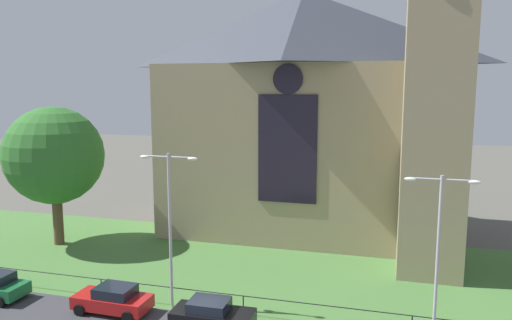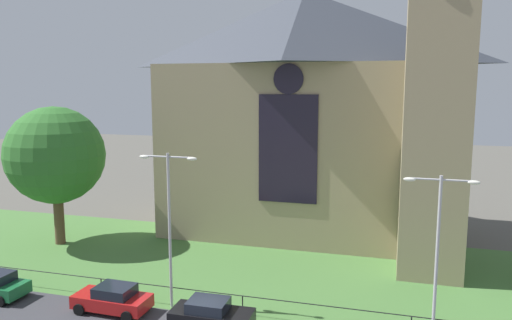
{
  "view_description": "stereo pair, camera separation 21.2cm",
  "coord_description": "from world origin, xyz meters",
  "px_view_note": "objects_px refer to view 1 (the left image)",
  "views": [
    {
      "loc": [
        8.77,
        -21.64,
        12.29
      ],
      "look_at": [
        0.54,
        8.0,
        7.69
      ],
      "focal_mm": 34.72,
      "sensor_mm": 36.0,
      "label": 1
    },
    {
      "loc": [
        8.97,
        -21.59,
        12.29
      ],
      "look_at": [
        0.54,
        8.0,
        7.69
      ],
      "focal_mm": 34.72,
      "sensor_mm": 36.0,
      "label": 2
    }
  ],
  "objects_px": {
    "tree_left_far": "(54,156)",
    "streetlamp_near": "(170,212)",
    "parked_car_black": "(212,315)",
    "church_building": "(310,111)",
    "parked_car_red": "(113,299)",
    "streetlamp_far": "(439,237)"
  },
  "relations": [
    {
      "from": "church_building",
      "to": "parked_car_red",
      "type": "bearing_deg",
      "value": -113.09
    },
    {
      "from": "streetlamp_far",
      "to": "tree_left_far",
      "type": "bearing_deg",
      "value": 163.67
    },
    {
      "from": "streetlamp_far",
      "to": "parked_car_red",
      "type": "bearing_deg",
      "value": -175.03
    },
    {
      "from": "tree_left_far",
      "to": "streetlamp_far",
      "type": "relative_size",
      "value": 1.32
    },
    {
      "from": "tree_left_far",
      "to": "parked_car_black",
      "type": "bearing_deg",
      "value": -30.56
    },
    {
      "from": "parked_car_black",
      "to": "streetlamp_near",
      "type": "bearing_deg",
      "value": 149.32
    },
    {
      "from": "streetlamp_near",
      "to": "parked_car_red",
      "type": "height_order",
      "value": "streetlamp_near"
    },
    {
      "from": "tree_left_far",
      "to": "streetlamp_near",
      "type": "relative_size",
      "value": 1.24
    },
    {
      "from": "parked_car_red",
      "to": "parked_car_black",
      "type": "relative_size",
      "value": 1.0
    },
    {
      "from": "streetlamp_far",
      "to": "church_building",
      "type": "bearing_deg",
      "value": 118.12
    },
    {
      "from": "church_building",
      "to": "parked_car_red",
      "type": "relative_size",
      "value": 6.14
    },
    {
      "from": "tree_left_far",
      "to": "parked_car_black",
      "type": "relative_size",
      "value": 2.55
    },
    {
      "from": "church_building",
      "to": "tree_left_far",
      "type": "distance_m",
      "value": 20.57
    },
    {
      "from": "church_building",
      "to": "streetlamp_far",
      "type": "bearing_deg",
      "value": -61.88
    },
    {
      "from": "streetlamp_near",
      "to": "parked_car_red",
      "type": "relative_size",
      "value": 2.06
    },
    {
      "from": "church_building",
      "to": "tree_left_far",
      "type": "bearing_deg",
      "value": -154.51
    },
    {
      "from": "tree_left_far",
      "to": "streetlamp_near",
      "type": "xyz_separation_m",
      "value": [
        13.41,
        -7.99,
        -1.5
      ]
    },
    {
      "from": "streetlamp_near",
      "to": "parked_car_red",
      "type": "xyz_separation_m",
      "value": [
        -2.83,
        -1.45,
        -4.76
      ]
    },
    {
      "from": "streetlamp_near",
      "to": "streetlamp_far",
      "type": "distance_m",
      "value": 13.86
    },
    {
      "from": "tree_left_far",
      "to": "streetlamp_near",
      "type": "distance_m",
      "value": 15.68
    },
    {
      "from": "streetlamp_near",
      "to": "tree_left_far",
      "type": "bearing_deg",
      "value": 149.21
    },
    {
      "from": "streetlamp_near",
      "to": "parked_car_black",
      "type": "bearing_deg",
      "value": -29.53
    }
  ]
}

